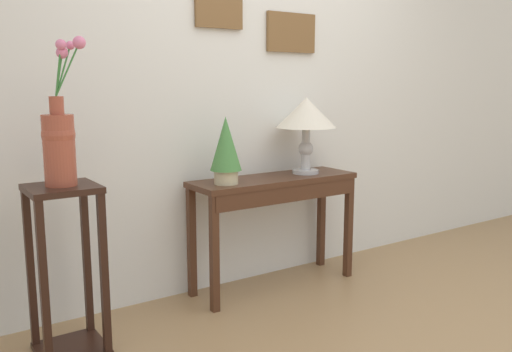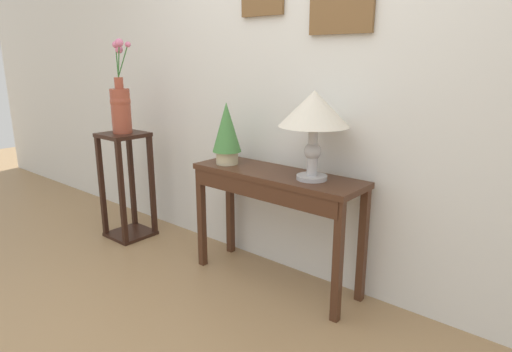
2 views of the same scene
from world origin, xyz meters
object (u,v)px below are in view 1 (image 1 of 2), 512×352
Objects in this scene: console_table at (276,196)px; potted_plant_on_console at (226,148)px; pedestal_stand_left at (67,271)px; flower_vase_tall at (59,139)px; table_lamp at (306,116)px.

console_table is 2.79× the size of potted_plant_on_console.
console_table is 1.39m from pedestal_stand_left.
flower_vase_tall is (-0.98, -0.13, 0.12)m from potted_plant_on_console.
flower_vase_tall is at bearing -173.98° from console_table.
pedestal_stand_left is at bearing -174.20° from table_lamp.
potted_plant_on_console reaches higher than pedestal_stand_left.
flower_vase_tall is at bearing -172.39° from potted_plant_on_console.
flower_vase_tall reaches higher than potted_plant_on_console.
table_lamp is 1.25× the size of potted_plant_on_console.
potted_plant_on_console is at bearing -178.11° from console_table.
table_lamp is 0.59× the size of pedestal_stand_left.
flower_vase_tall reaches higher than table_lamp.
table_lamp is at bearing 5.80° from pedestal_stand_left.
flower_vase_tall is (-1.36, -0.14, 0.46)m from console_table.
flower_vase_tall is (-1.62, -0.17, -0.05)m from table_lamp.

